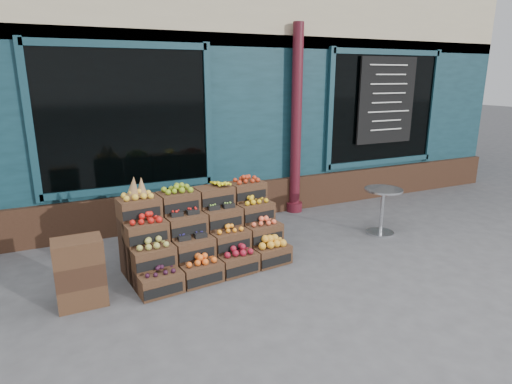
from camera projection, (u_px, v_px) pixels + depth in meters
name	position (u px, v px, depth m)	size (l,w,h in m)	color
ground	(294.00, 268.00, 5.44)	(60.00, 60.00, 0.00)	#454548
shop_facade	(178.00, 74.00, 9.26)	(12.00, 6.24, 4.80)	#11303A
crate_display	(204.00, 237.00, 5.43)	(2.06, 1.17, 1.23)	#42291A
spare_crates	(80.00, 272.00, 4.48)	(0.50, 0.35, 0.74)	#42291A
bistro_table	(382.00, 206.00, 6.50)	(0.57, 0.57, 0.71)	silver
shopkeeper	(154.00, 158.00, 7.10)	(0.76, 0.50, 2.08)	#1A5C31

